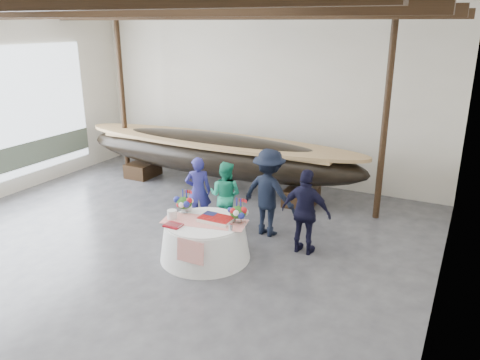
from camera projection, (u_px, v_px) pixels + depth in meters
The scene contains 11 objects.
floor at pixel (116, 272), 8.10m from camera, with size 10.00×12.00×0.01m, color #3D3D42.
wall_back at pixel (262, 96), 12.44m from camera, with size 10.00×0.02×4.50m, color silver.
wall_right at pixel (445, 197), 5.22m from camera, with size 0.02×12.00×4.50m, color silver.
pavilion_structure at pixel (128, 29), 7.48m from camera, with size 9.80×11.76×4.50m.
longboat_display at pixel (215, 154), 11.87m from camera, with size 7.84×1.57×1.47m.
banquet_table at pixel (205, 240), 8.51m from camera, with size 1.65×1.65×0.71m.
tabletop_items at pixel (207, 211), 8.50m from camera, with size 1.61×0.97×0.40m.
guest_woman_blue at pixel (198, 191), 9.81m from camera, with size 0.54×0.36×1.49m, color navy.
guest_woman_teal at pixel (225, 195), 9.66m from camera, with size 0.70×0.54×1.44m, color #1FA177.
guest_man_left at pixel (269, 193), 9.30m from camera, with size 1.15×0.66×1.78m, color black.
guest_man_right at pixel (306, 212), 8.55m from camera, with size 0.95×0.40×1.62m, color black.
Camera 1 is at (5.19, -5.39, 4.10)m, focal length 35.00 mm.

